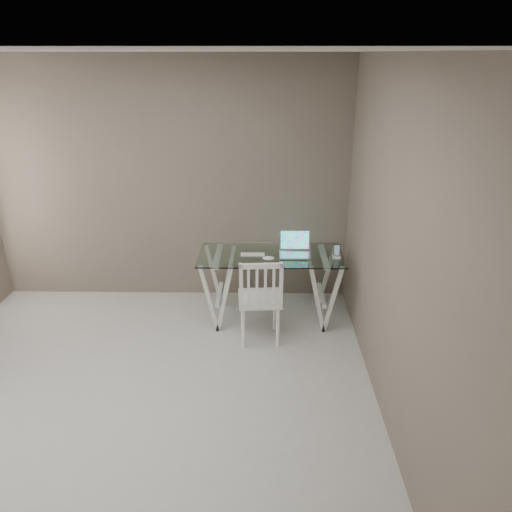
{
  "coord_description": "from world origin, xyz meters",
  "views": [
    {
      "loc": [
        1.04,
        -3.16,
        2.69
      ],
      "look_at": [
        0.97,
        1.35,
        0.85
      ],
      "focal_mm": 35.0,
      "sensor_mm": 36.0,
      "label": 1
    }
  ],
  "objects": [
    {
      "name": "keyboard",
      "position": [
        0.94,
        1.63,
        0.75
      ],
      "size": [
        0.27,
        0.11,
        0.01
      ],
      "primitive_type": "cube",
      "color": "silver",
      "rests_on": "desk"
    },
    {
      "name": "mouse",
      "position": [
        1.1,
        1.5,
        0.77
      ],
      "size": [
        0.12,
        0.07,
        0.04
      ],
      "primitive_type": "ellipsoid",
      "color": "white",
      "rests_on": "desk"
    },
    {
      "name": "chair",
      "position": [
        1.02,
        1.16,
        0.5
      ],
      "size": [
        0.44,
        0.44,
        0.91
      ],
      "rotation": [
        0.0,
        0.0,
        0.07
      ],
      "color": "white",
      "rests_on": "ground"
    },
    {
      "name": "room",
      "position": [
        -0.06,
        0.02,
        1.72
      ],
      "size": [
        4.5,
        4.52,
        2.71
      ],
      "color": "#ABA8A4",
      "rests_on": "ground"
    },
    {
      "name": "laptop",
      "position": [
        1.38,
        1.68,
        0.8
      ],
      "size": [
        0.33,
        0.29,
        0.23
      ],
      "color": "#BABABF",
      "rests_on": "desk"
    },
    {
      "name": "phone_dock",
      "position": [
        1.79,
        1.57,
        0.78
      ],
      "size": [
        0.08,
        0.08,
        0.14
      ],
      "color": "white",
      "rests_on": "desk"
    },
    {
      "name": "desk",
      "position": [
        1.12,
        1.65,
        0.38
      ],
      "size": [
        1.5,
        0.7,
        0.75
      ],
      "color": "silver",
      "rests_on": "ground"
    }
  ]
}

